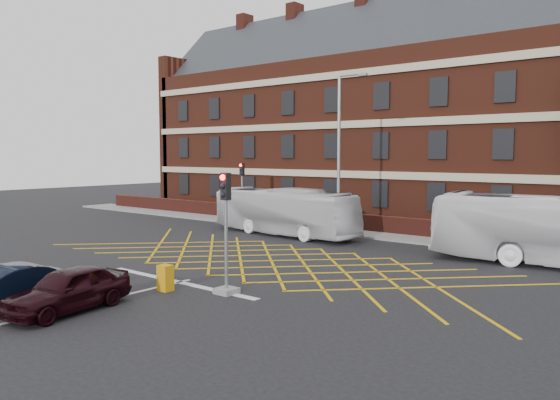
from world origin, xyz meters
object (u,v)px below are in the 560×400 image
Objects in this scene: traffic_light_far at (242,198)px; direction_signs at (223,202)px; bus_left at (284,212)px; car_navy at (7,286)px; car_maroon at (68,289)px; traffic_light_near at (226,244)px; street_lamp at (339,184)px; utility_cabinet at (165,278)px.

traffic_light_far reaches higher than direction_signs.
car_navy is (2.67, -17.84, -0.79)m from bus_left.
car_maroon is 5.32m from traffic_light_near.
direction_signs is at bearing -167.62° from traffic_light_far.
car_maroon is at bearing -116.44° from traffic_light_near.
bus_left reaches higher than car_navy.
street_lamp reaches higher than direction_signs.
street_lamp is at bearing 85.45° from car_maroon.
car_maroon is 23.60m from direction_signs.
traffic_light_far is (-6.39, 3.13, 0.34)m from bus_left.
utility_cabinet is at bearing 76.48° from car_maroon.
car_maroon is (4.89, -16.95, -0.73)m from bus_left.
street_lamp is at bearing 85.39° from car_navy.
car_maroon reaches higher than utility_cabinet.
car_maroon is (2.22, 0.89, 0.07)m from car_navy.
traffic_light_far is at bearing 70.00° from bus_left.
traffic_light_near is 20.56m from traffic_light_far.
street_lamp is 9.96× the size of utility_cabinet.
street_lamp is at bearing 96.10° from utility_cabinet.
bus_left is 14.25m from traffic_light_near.
traffic_light_far is 1.94× the size of direction_signs.
utility_cabinet is at bearing 59.09° from car_navy.
traffic_light_near is (7.21, -12.28, 0.34)m from bus_left.
traffic_light_near is at bearing -48.57° from traffic_light_far.
bus_left is 14.39m from utility_cabinet.
car_navy is at bearing -119.68° from utility_cabinet.
street_lamp reaches higher than car_navy.
car_maroon is 1.87× the size of direction_signs.
car_navy is 18.44m from street_lamp.
car_maroon is 4.39× the size of utility_cabinet.
street_lamp is (-3.47, 12.67, 1.48)m from traffic_light_near.
street_lamp reaches higher than utility_cabinet.
car_maroon is 3.60m from utility_cabinet.
car_navy is at bearing -62.55° from direction_signs.
street_lamp is at bearing 105.31° from traffic_light_near.
direction_signs reaches higher than utility_cabinet.
car_navy is 1.75× the size of direction_signs.
traffic_light_far is at bearing 131.43° from traffic_light_near.
car_maroon is at bearing 20.55° from car_navy.
utility_cabinet is at bearing -152.58° from bus_left.
utility_cabinet is (-2.00, -1.09, -1.30)m from traffic_light_near.
car_maroon is 23.07m from traffic_light_far.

